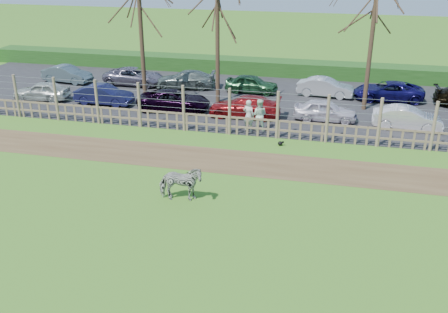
% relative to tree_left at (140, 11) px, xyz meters
% --- Properties ---
extents(ground, '(120.00, 120.00, 0.00)m').
position_rel_tree_left_xyz_m(ground, '(6.50, -12.50, -5.62)').
color(ground, '#5B9F37').
rests_on(ground, ground).
extents(dirt_strip, '(34.00, 2.80, 0.01)m').
position_rel_tree_left_xyz_m(dirt_strip, '(6.50, -8.00, -5.61)').
color(dirt_strip, brown).
rests_on(dirt_strip, ground).
extents(asphalt, '(44.00, 13.00, 0.04)m').
position_rel_tree_left_xyz_m(asphalt, '(6.50, 2.00, -5.60)').
color(asphalt, '#232326').
rests_on(asphalt, ground).
extents(hedge, '(46.00, 2.00, 1.10)m').
position_rel_tree_left_xyz_m(hedge, '(6.50, 9.00, -5.07)').
color(hedge, '#1E4716').
rests_on(hedge, ground).
extents(fence, '(30.16, 0.16, 2.50)m').
position_rel_tree_left_xyz_m(fence, '(6.50, -4.50, -4.81)').
color(fence, brown).
rests_on(fence, ground).
extents(tree_left, '(4.80, 4.80, 7.88)m').
position_rel_tree_left_xyz_m(tree_left, '(0.00, 0.00, 0.00)').
color(tree_left, '#3D2B1E').
rests_on(tree_left, ground).
extents(tree_mid, '(4.80, 4.80, 6.83)m').
position_rel_tree_left_xyz_m(tree_mid, '(4.50, 1.00, -0.75)').
color(tree_mid, '#3D2B1E').
rests_on(tree_mid, ground).
extents(tree_right, '(4.80, 4.80, 7.35)m').
position_rel_tree_left_xyz_m(tree_right, '(13.50, 1.50, -0.37)').
color(tree_right, '#3D2B1E').
rests_on(tree_right, ground).
extents(zebra, '(1.84, 1.06, 1.47)m').
position_rel_tree_left_xyz_m(zebra, '(6.28, -12.16, -4.88)').
color(zebra, gray).
rests_on(zebra, ground).
extents(visitor_a, '(0.72, 0.58, 1.72)m').
position_rel_tree_left_xyz_m(visitor_a, '(7.39, -3.88, -4.71)').
color(visitor_a, '#B8BEB4').
rests_on(visitor_a, asphalt).
extents(visitor_b, '(0.87, 0.69, 1.72)m').
position_rel_tree_left_xyz_m(visitor_b, '(7.92, -3.64, -4.71)').
color(visitor_b, '#B8DEBC').
rests_on(visitor_b, asphalt).
extents(crow, '(0.31, 0.23, 0.25)m').
position_rel_tree_left_xyz_m(crow, '(9.33, -5.50, -5.49)').
color(crow, black).
rests_on(crow, ground).
extents(car_0, '(3.67, 1.84, 1.20)m').
position_rel_tree_left_xyz_m(car_0, '(-6.51, -1.28, -4.98)').
color(car_0, '#B8BCB3').
rests_on(car_0, asphalt).
extents(car_1, '(3.67, 1.35, 1.20)m').
position_rel_tree_left_xyz_m(car_1, '(-2.24, -1.17, -4.98)').
color(car_1, '#171942').
rests_on(car_1, asphalt).
extents(car_2, '(4.48, 2.38, 1.20)m').
position_rel_tree_left_xyz_m(car_2, '(2.37, -1.31, -4.98)').
color(car_2, black).
rests_on(car_2, asphalt).
extents(car_3, '(4.18, 1.80, 1.20)m').
position_rel_tree_left_xyz_m(car_3, '(6.73, -1.56, -4.98)').
color(car_3, maroon).
rests_on(car_3, asphalt).
extents(car_4, '(3.54, 1.46, 1.20)m').
position_rel_tree_left_xyz_m(car_4, '(11.29, -1.20, -4.98)').
color(car_4, silver).
rests_on(car_4, asphalt).
extents(car_5, '(3.69, 1.43, 1.20)m').
position_rel_tree_left_xyz_m(car_5, '(15.65, -1.56, -4.98)').
color(car_5, white).
rests_on(car_5, asphalt).
extents(car_7, '(3.77, 1.69, 1.20)m').
position_rel_tree_left_xyz_m(car_7, '(-7.21, 3.13, -4.98)').
color(car_7, '#4F6167').
rests_on(car_7, asphalt).
extents(car_8, '(4.35, 2.07, 1.20)m').
position_rel_tree_left_xyz_m(car_8, '(-2.23, 3.63, -4.98)').
color(car_8, slate).
rests_on(car_8, asphalt).
extents(car_9, '(4.32, 2.19, 1.20)m').
position_rel_tree_left_xyz_m(car_9, '(1.54, 3.62, -4.98)').
color(car_9, '#58655E').
rests_on(car_9, asphalt).
extents(car_10, '(3.59, 1.59, 1.20)m').
position_rel_tree_left_xyz_m(car_10, '(6.21, 3.53, -4.98)').
color(car_10, '#23522D').
rests_on(car_10, asphalt).
extents(car_11, '(3.76, 1.67, 1.20)m').
position_rel_tree_left_xyz_m(car_11, '(11.06, 3.80, -4.98)').
color(car_11, silver).
rests_on(car_11, asphalt).
extents(car_12, '(4.45, 2.29, 1.20)m').
position_rel_tree_left_xyz_m(car_12, '(15.01, 3.78, -4.98)').
color(car_12, '#100C4A').
rests_on(car_12, asphalt).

